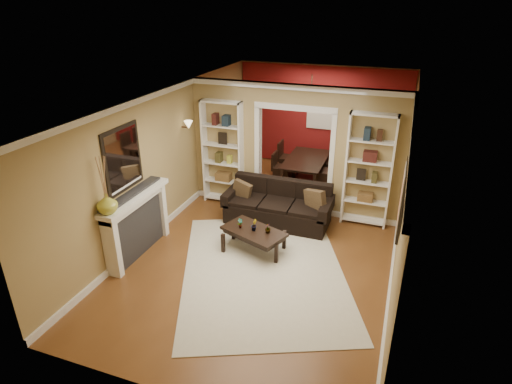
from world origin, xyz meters
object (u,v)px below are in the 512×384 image
at_px(bookshelf_left, 223,153).
at_px(coffee_table, 254,240).
at_px(bookshelf_right, 368,171).
at_px(fireplace, 138,225).
at_px(dining_table, 307,170).
at_px(sofa, 278,204).

bearing_deg(bookshelf_left, coffee_table, -52.46).
relative_size(bookshelf_right, fireplace, 1.35).
bearing_deg(bookshelf_left, dining_table, 49.22).
relative_size(sofa, bookshelf_left, 0.94).
xyz_separation_m(sofa, bookshelf_left, (-1.44, 0.58, 0.73)).
xyz_separation_m(coffee_table, dining_table, (0.14, 3.50, 0.09)).
bearing_deg(bookshelf_right, coffee_table, -134.78).
bearing_deg(sofa, bookshelf_left, 158.07).
relative_size(fireplace, dining_table, 0.99).
relative_size(sofa, bookshelf_right, 0.94).
bearing_deg(bookshelf_right, dining_table, 132.71).
relative_size(bookshelf_right, dining_table, 1.34).
distance_m(coffee_table, bookshelf_right, 2.65).
relative_size(coffee_table, bookshelf_right, 0.49).
height_order(sofa, fireplace, fireplace).
distance_m(fireplace, dining_table, 4.74).
height_order(bookshelf_left, fireplace, bookshelf_left).
distance_m(sofa, dining_table, 2.32).
relative_size(sofa, fireplace, 1.27).
bearing_deg(sofa, fireplace, -135.44).
xyz_separation_m(sofa, coffee_table, (-0.09, -1.18, -0.21)).
distance_m(bookshelf_right, dining_table, 2.51).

